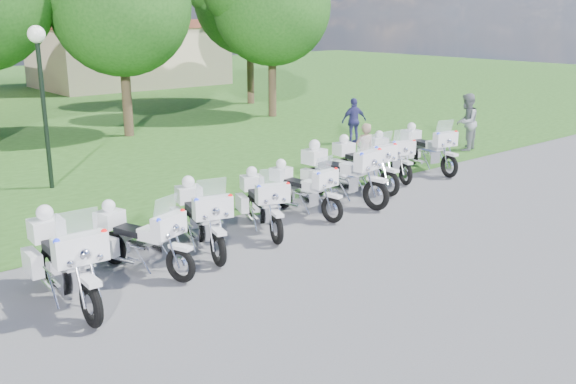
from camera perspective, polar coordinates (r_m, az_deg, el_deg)
ground at (r=12.55m, az=3.31°, el=-5.36°), size 100.00×100.00×0.00m
motorcycle_0 at (r=10.81m, az=-19.27°, el=-5.64°), size 0.91×2.60×1.74m
motorcycle_1 at (r=11.72m, az=-13.11°, el=-4.01°), size 1.20×2.17×1.51m
motorcycle_2 at (r=12.62m, az=-7.78°, el=-2.14°), size 1.16×2.34×1.60m
motorcycle_3 at (r=13.62m, az=-2.34°, el=-0.84°), size 1.21×2.16×1.51m
motorcycle_4 at (r=14.70m, az=1.26°, el=0.32°), size 0.85×2.18×1.46m
motorcycle_5 at (r=15.73m, az=4.61°, el=1.76°), size 1.06×2.61×1.76m
motorcycle_6 at (r=17.02m, az=6.64°, el=2.58°), size 0.87×2.42×1.63m
motorcycle_7 at (r=18.31m, az=9.04°, el=3.22°), size 1.21×2.11×1.49m
motorcycle_8 at (r=19.30m, az=12.23°, el=3.85°), size 1.09×2.37×1.61m
lamp_post at (r=17.67m, az=-21.20°, el=10.30°), size 0.44×0.44×4.20m
building_east at (r=43.03m, az=-13.90°, el=11.94°), size 11.44×7.28×4.10m
bystander_a at (r=17.96m, az=6.82°, el=3.60°), size 0.65×0.51×1.57m
bystander_b at (r=22.44m, az=15.57°, el=5.99°), size 1.12×0.99×1.92m
bystander_c at (r=22.90m, az=5.88°, el=6.28°), size 1.02×0.65×1.62m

